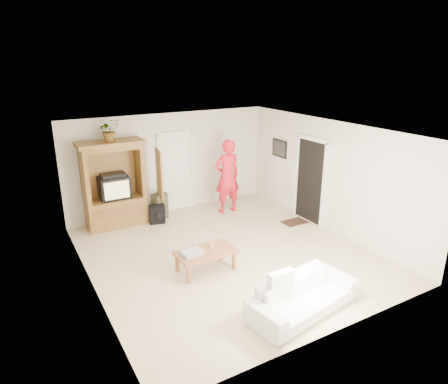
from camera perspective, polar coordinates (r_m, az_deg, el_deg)
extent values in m
plane|color=#C9AE86|center=(8.53, 0.49, -8.75)|extent=(6.00, 6.00, 0.00)
plane|color=white|center=(7.69, 0.54, 8.72)|extent=(6.00, 6.00, 0.00)
plane|color=silver|center=(10.61, -7.69, 4.15)|extent=(5.50, 0.00, 5.50)
plane|color=silver|center=(5.83, 15.70, -8.88)|extent=(5.50, 0.00, 5.50)
plane|color=silver|center=(7.13, -19.01, -4.04)|extent=(0.00, 6.00, 6.00)
plane|color=silver|center=(9.63, 14.81, 2.21)|extent=(0.00, 6.00, 6.00)
cube|color=brown|center=(10.11, -15.10, -2.74)|extent=(1.40, 0.60, 0.70)
cube|color=brown|center=(9.69, -19.27, 1.86)|extent=(0.10, 0.60, 1.20)
cube|color=brown|center=(9.98, -11.97, 2.99)|extent=(0.10, 0.60, 1.20)
cube|color=brown|center=(10.07, -15.96, 2.80)|extent=(1.40, 0.06, 1.20)
cube|color=brown|center=(9.66, -15.90, 6.14)|extent=(1.40, 0.60, 0.10)
cube|color=brown|center=(9.64, -15.95, 6.72)|extent=(1.52, 0.68, 0.10)
cube|color=brown|center=(9.65, -9.23, 2.62)|extent=(0.16, 0.67, 1.15)
cube|color=black|center=(9.93, -15.45, 0.68)|extent=(0.70, 0.52, 0.55)
cube|color=tan|center=(9.68, -15.04, 0.25)|extent=(0.58, 0.02, 0.42)
cube|color=black|center=(9.82, -15.56, 2.38)|extent=(0.55, 0.35, 0.08)
cube|color=#995C34|center=(9.81, -14.71, -2.73)|extent=(1.19, 0.03, 0.25)
cube|color=white|center=(10.71, -6.82, 2.78)|extent=(0.85, 0.05, 2.04)
cube|color=black|center=(10.11, 12.23, 1.52)|extent=(0.05, 0.90, 2.04)
cube|color=black|center=(10.93, 7.94, 6.20)|extent=(0.03, 0.60, 0.48)
cube|color=#382316|center=(10.19, 10.05, -4.26)|extent=(0.60, 0.40, 0.02)
imported|color=#4C7238|center=(9.56, -16.09, 8.48)|extent=(0.52, 0.47, 0.51)
imported|color=red|center=(10.41, 0.47, 2.22)|extent=(0.72, 0.48, 1.96)
imported|color=white|center=(6.76, 11.29, -14.35)|extent=(2.04, 1.07, 0.57)
cube|color=#995C34|center=(7.72, -2.62, -8.60)|extent=(1.16, 0.66, 0.06)
cube|color=#995C34|center=(7.44, -5.08, -11.67)|extent=(0.06, 0.06, 0.36)
cube|color=#995C34|center=(7.81, -6.70, -10.14)|extent=(0.06, 0.06, 0.36)
cube|color=#995C34|center=(7.87, 1.47, -9.78)|extent=(0.06, 0.06, 0.36)
cube|color=#995C34|center=(8.22, -0.38, -8.44)|extent=(0.06, 0.06, 0.36)
cube|color=#F65272|center=(7.58, -4.60, -8.60)|extent=(0.41, 0.32, 0.08)
cylinder|color=tan|center=(7.79, -1.78, -7.66)|extent=(0.08, 0.08, 0.10)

